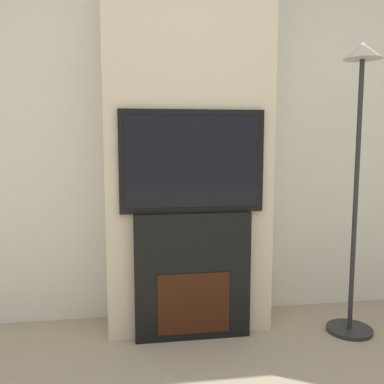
# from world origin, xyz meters

# --- Properties ---
(wall_back) EXTENTS (6.00, 0.06, 2.70)m
(wall_back) POSITION_xyz_m (0.00, 2.03, 1.35)
(wall_back) COLOR silver
(wall_back) RESTS_ON ground_plane
(chimney_breast) EXTENTS (1.06, 0.38, 2.70)m
(chimney_breast) POSITION_xyz_m (0.00, 1.81, 1.35)
(chimney_breast) COLOR beige
(chimney_breast) RESTS_ON ground_plane
(fireplace) EXTENTS (0.73, 0.15, 0.81)m
(fireplace) POSITION_xyz_m (0.00, 1.62, 0.40)
(fireplace) COLOR black
(fireplace) RESTS_ON ground_plane
(television) EXTENTS (0.89, 0.07, 0.63)m
(television) POSITION_xyz_m (0.00, 1.62, 1.13)
(television) COLOR black
(television) RESTS_ON fireplace
(floor_lamp) EXTENTS (0.29, 0.29, 1.85)m
(floor_lamp) POSITION_xyz_m (1.04, 1.52, 1.23)
(floor_lamp) COLOR #262628
(floor_lamp) RESTS_ON ground_plane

